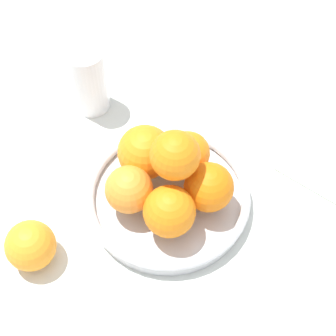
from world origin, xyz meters
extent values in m
plane|color=silver|center=(0.00, 0.00, 0.00)|extent=(4.00, 4.00, 0.00)
cylinder|color=silver|center=(0.00, 0.00, 0.01)|extent=(0.25, 0.25, 0.02)
torus|color=silver|center=(0.00, 0.00, 0.02)|extent=(0.25, 0.25, 0.01)
sphere|color=orange|center=(0.04, -0.05, 0.07)|extent=(0.07, 0.07, 0.07)
sphere|color=orange|center=(0.05, 0.02, 0.07)|extent=(0.07, 0.07, 0.07)
sphere|color=orange|center=(0.00, 0.06, 0.07)|extent=(0.08, 0.08, 0.08)
sphere|color=orange|center=(-0.06, 0.02, 0.07)|extent=(0.07, 0.07, 0.07)
sphere|color=orange|center=(-0.03, -0.04, 0.07)|extent=(0.08, 0.08, 0.08)
sphere|color=orange|center=(0.01, -0.01, 0.13)|extent=(0.07, 0.07, 0.07)
sphere|color=orange|center=(-0.21, 0.05, 0.04)|extent=(0.07, 0.07, 0.07)
cylinder|color=white|center=(0.02, 0.24, 0.06)|extent=(0.06, 0.06, 0.13)
cube|color=silver|center=(0.26, -0.11, 0.00)|extent=(0.17, 0.17, 0.01)
camera|label=1|loc=(-0.27, -0.35, 0.76)|focal=60.00mm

